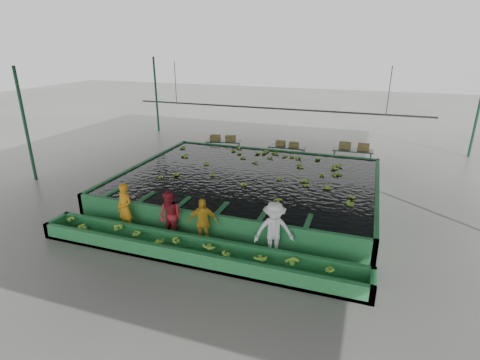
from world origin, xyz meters
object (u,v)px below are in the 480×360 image
(worker_b, at_px, (170,216))
(worker_d, at_px, (274,231))
(flotation_tank, at_px, (248,185))
(packing_table_left, at_px, (224,148))
(packing_table_right, at_px, (352,158))
(box_stack_right, at_px, (354,149))
(box_stack_mid, at_px, (287,146))
(sorting_trough, at_px, (193,251))
(worker_c, at_px, (202,222))
(worker_a, at_px, (125,208))
(box_stack_left, at_px, (223,141))
(packing_table_mid, at_px, (287,154))

(worker_b, bearing_deg, worker_d, 9.59)
(flotation_tank, distance_m, packing_table_left, 5.83)
(flotation_tank, height_order, packing_table_right, flotation_tank)
(box_stack_right, bearing_deg, box_stack_mid, -172.03)
(sorting_trough, bearing_deg, packing_table_right, 70.20)
(worker_c, distance_m, worker_d, 2.24)
(worker_a, relative_size, worker_d, 0.95)
(worker_b, xyz_separation_m, box_stack_mid, (1.65, 9.22, 0.05))
(packing_table_right, height_order, box_stack_mid, box_stack_mid)
(worker_d, distance_m, packing_table_left, 10.65)
(worker_c, bearing_deg, worker_a, 156.38)
(worker_b, relative_size, box_stack_right, 1.12)
(packing_table_left, relative_size, box_stack_right, 1.30)
(packing_table_right, bearing_deg, box_stack_left, -176.60)
(worker_d, relative_size, packing_table_right, 0.91)
(worker_b, bearing_deg, worker_a, -170.41)
(packing_table_right, relative_size, box_stack_right, 1.35)
(worker_c, xyz_separation_m, worker_d, (2.23, 0.00, 0.10))
(worker_d, bearing_deg, packing_table_left, 96.00)
(packing_table_right, bearing_deg, packing_table_mid, -173.78)
(sorting_trough, height_order, box_stack_left, box_stack_left)
(flotation_tank, distance_m, box_stack_mid, 4.96)
(worker_c, relative_size, packing_table_left, 0.83)
(sorting_trough, distance_m, packing_table_right, 11.06)
(sorting_trough, height_order, box_stack_mid, box_stack_mid)
(sorting_trough, height_order, worker_b, worker_b)
(worker_a, bearing_deg, box_stack_mid, 85.19)
(worker_b, xyz_separation_m, worker_c, (1.10, 0.00, -0.03))
(packing_table_mid, bearing_deg, worker_b, -100.10)
(worker_d, bearing_deg, packing_table_right, 57.27)
(packing_table_mid, xyz_separation_m, box_stack_left, (-3.56, -0.05, 0.43))
(worker_c, distance_m, packing_table_right, 10.33)
(packing_table_left, bearing_deg, worker_c, -72.01)
(flotation_tank, relative_size, box_stack_left, 7.25)
(worker_b, height_order, box_stack_mid, worker_b)
(flotation_tank, distance_m, worker_c, 4.31)
(worker_a, height_order, box_stack_mid, worker_a)
(worker_a, relative_size, worker_c, 1.07)
(worker_a, xyz_separation_m, packing_table_mid, (3.31, 9.25, -0.41))
(worker_d, height_order, box_stack_right, worker_d)
(sorting_trough, distance_m, packing_table_mid, 10.06)
(worker_a, distance_m, box_stack_left, 9.20)
(worker_c, bearing_deg, box_stack_left, 84.53)
(worker_b, bearing_deg, packing_table_left, 111.22)
(box_stack_mid, bearing_deg, box_stack_left, -179.59)
(worker_b, bearing_deg, box_stack_mid, 89.45)
(flotation_tank, relative_size, box_stack_mid, 8.52)
(packing_table_left, height_order, box_stack_right, box_stack_right)
(worker_d, height_order, packing_table_mid, worker_d)
(sorting_trough, bearing_deg, box_stack_left, 107.05)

